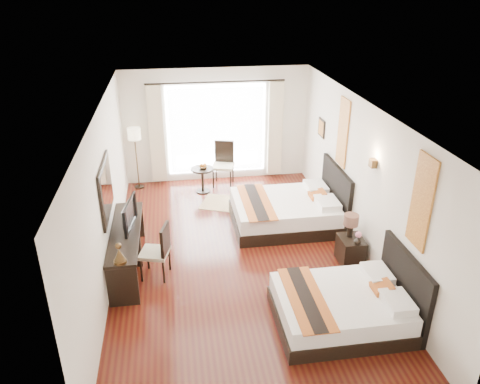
{
  "coord_description": "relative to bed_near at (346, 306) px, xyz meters",
  "views": [
    {
      "loc": [
        -1.07,
        -7.27,
        4.77
      ],
      "look_at": [
        0.07,
        0.28,
        1.2
      ],
      "focal_mm": 35.0,
      "sensor_mm": 36.0,
      "label": 1
    }
  ],
  "objects": [
    {
      "name": "art_panel_near",
      "position": [
        0.91,
        -0.0,
        1.66
      ],
      "size": [
        0.03,
        0.5,
        1.35
      ],
      "primitive_type": "cube",
      "color": "#863813",
      "rests_on": "wall_headboard"
    },
    {
      "name": "wall_sconce",
      "position": [
        0.87,
        1.54,
        1.63
      ],
      "size": [
        0.1,
        0.14,
        0.14
      ],
      "primitive_type": "cube",
      "color": "#453118",
      "rests_on": "wall_headboard"
    },
    {
      "name": "window_glass",
      "position": [
        -1.32,
        5.73,
        1.01
      ],
      "size": [
        2.4,
        0.02,
        2.2
      ],
      "primitive_type": "cube",
      "color": "white",
      "rests_on": "wall_window"
    },
    {
      "name": "wall_desk",
      "position": [
        -3.57,
        2.0,
        1.11
      ],
      "size": [
        0.01,
        7.5,
        2.8
      ],
      "primitive_type": "cube",
      "color": "silver",
      "rests_on": "floor"
    },
    {
      "name": "nightstand",
      "position": [
        0.65,
        1.54,
        -0.04
      ],
      "size": [
        0.41,
        0.51,
        0.49
      ],
      "primitive_type": "cube",
      "color": "black",
      "rests_on": "floor"
    },
    {
      "name": "console_desk",
      "position": [
        -3.31,
        1.96,
        0.09
      ],
      "size": [
        0.5,
        2.2,
        0.76
      ],
      "primitive_type": "cube",
      "color": "black",
      "rests_on": "floor"
    },
    {
      "name": "art_panel_far",
      "position": [
        0.91,
        3.1,
        1.66
      ],
      "size": [
        0.03,
        0.5,
        1.35
      ],
      "primitive_type": "cube",
      "color": "#863813",
      "rests_on": "wall_headboard"
    },
    {
      "name": "window_chair",
      "position": [
        -1.21,
        5.32,
        0.04
      ],
      "size": [
        0.62,
        0.62,
        1.08
      ],
      "rotation": [
        0.0,
        0.0,
        -1.84
      ],
      "color": "#B1A888",
      "rests_on": "floor"
    },
    {
      "name": "drape_left",
      "position": [
        -2.77,
        5.63,
        0.99
      ],
      "size": [
        0.35,
        0.14,
        2.35
      ],
      "primitive_type": "cube",
      "color": "beige",
      "rests_on": "floor"
    },
    {
      "name": "ceiling",
      "position": [
        -1.32,
        2.0,
        2.5
      ],
      "size": [
        4.5,
        7.5,
        0.02
      ],
      "primitive_type": "cube",
      "color": "white",
      "rests_on": "wall_headboard"
    },
    {
      "name": "jute_rug",
      "position": [
        -1.22,
        4.22,
        -0.28
      ],
      "size": [
        1.42,
        1.2,
        0.01
      ],
      "primitive_type": "cube",
      "rotation": [
        0.0,
        0.0,
        -0.37
      ],
      "color": "tan",
      "rests_on": "floor"
    },
    {
      "name": "bronze_figurine",
      "position": [
        -3.31,
        0.96,
        0.62
      ],
      "size": [
        0.25,
        0.25,
        0.3
      ],
      "primitive_type": null,
      "rotation": [
        0.0,
        0.0,
        -0.28
      ],
      "color": "#453118",
      "rests_on": "console_desk"
    },
    {
      "name": "table_lamp",
      "position": [
        0.64,
        1.63,
        0.5
      ],
      "size": [
        0.26,
        0.26,
        0.42
      ],
      "color": "black",
      "rests_on": "nightstand"
    },
    {
      "name": "wall_headboard",
      "position": [
        0.92,
        2.0,
        1.11
      ],
      "size": [
        0.01,
        7.5,
        2.8
      ],
      "primitive_type": "cube",
      "color": "silver",
      "rests_on": "floor"
    },
    {
      "name": "television",
      "position": [
        -3.29,
        2.09,
        0.71
      ],
      "size": [
        0.24,
        0.86,
        0.49
      ],
      "primitive_type": "imported",
      "rotation": [
        0.0,
        0.0,
        1.42
      ],
      "color": "black",
      "rests_on": "console_desk"
    },
    {
      "name": "sheer_curtain",
      "position": [
        -1.32,
        5.67,
        1.01
      ],
      "size": [
        2.3,
        0.02,
        2.1
      ],
      "primitive_type": "cube",
      "color": "white",
      "rests_on": "wall_window"
    },
    {
      "name": "wall_window",
      "position": [
        -1.32,
        5.74,
        1.11
      ],
      "size": [
        4.5,
        0.01,
        2.8
      ],
      "primitive_type": "cube",
      "color": "silver",
      "rests_on": "floor"
    },
    {
      "name": "desk_chair",
      "position": [
        -2.81,
        1.63,
        0.01
      ],
      "size": [
        0.56,
        0.56,
        0.99
      ],
      "rotation": [
        0.0,
        0.0,
        2.88
      ],
      "color": "#B1A888",
      "rests_on": "floor"
    },
    {
      "name": "drape_right",
      "position": [
        0.13,
        5.63,
        0.99
      ],
      "size": [
        0.35,
        0.14,
        2.35
      ],
      "primitive_type": "cube",
      "color": "beige",
      "rests_on": "floor"
    },
    {
      "name": "bed_near",
      "position": [
        0.0,
        0.0,
        0.0
      ],
      "size": [
        1.96,
        1.53,
        1.1
      ],
      "color": "black",
      "rests_on": "floor"
    },
    {
      "name": "mirror_glass",
      "position": [
        -3.52,
        1.96,
        1.26
      ],
      "size": [
        0.01,
        1.12,
        0.82
      ],
      "primitive_type": "cube",
      "color": "white",
      "rests_on": "mirror_frame"
    },
    {
      "name": "side_table",
      "position": [
        -1.75,
        4.96,
        0.02
      ],
      "size": [
        0.53,
        0.53,
        0.61
      ],
      "primitive_type": "cylinder",
      "color": "black",
      "rests_on": "floor"
    },
    {
      "name": "floor",
      "position": [
        -1.32,
        2.0,
        -0.29
      ],
      "size": [
        4.5,
        7.5,
        0.01
      ],
      "primitive_type": "cube",
      "color": "#3B0E0A",
      "rests_on": "ground"
    },
    {
      "name": "floor_lamp",
      "position": [
        -3.28,
        5.45,
        0.99
      ],
      "size": [
        0.3,
        0.3,
        1.51
      ],
      "color": "black",
      "rests_on": "floor"
    },
    {
      "name": "fruit_bowl",
      "position": [
        -1.73,
        4.95,
        0.35
      ],
      "size": [
        0.21,
        0.21,
        0.05
      ],
      "primitive_type": "imported",
      "rotation": [
        0.0,
        0.0,
        0.0
      ],
      "color": "#4D371B",
      "rests_on": "side_table"
    },
    {
      "name": "vase",
      "position": [
        0.68,
        1.34,
        0.28
      ],
      "size": [
        0.14,
        0.14,
        0.14
      ],
      "primitive_type": "imported",
      "rotation": [
        0.0,
        0.0,
        0.07
      ],
      "color": "black",
      "rests_on": "nightstand"
    },
    {
      "name": "wall_entry",
      "position": [
        -1.32,
        -1.75,
        1.11
      ],
      "size": [
        4.5,
        0.01,
        2.8
      ],
      "primitive_type": "cube",
      "color": "silver",
      "rests_on": "floor"
    },
    {
      "name": "bed_far",
      "position": [
        -0.11,
        3.1,
        0.03
      ],
      "size": [
        2.18,
        1.7,
        1.23
      ],
      "color": "black",
      "rests_on": "floor"
    },
    {
      "name": "mirror_frame",
      "position": [
        -3.54,
        1.96,
        1.26
      ],
      "size": [
        0.04,
        1.25,
        0.95
      ],
      "primitive_type": "cube",
      "color": "black",
      "rests_on": "wall_desk"
    }
  ]
}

